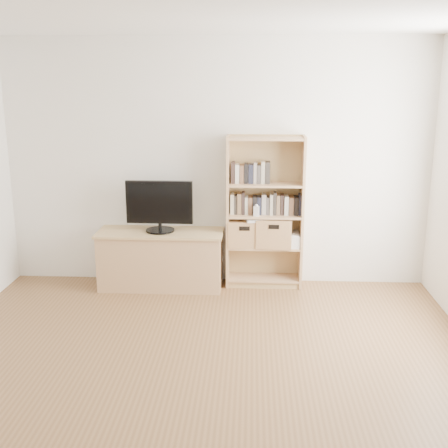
# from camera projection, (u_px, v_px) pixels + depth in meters

# --- Properties ---
(floor) EXTENTS (4.50, 5.00, 0.01)m
(floor) POSITION_uv_depth(u_px,v_px,m) (195.00, 405.00, 3.86)
(floor) COLOR brown
(floor) RESTS_ON ground
(back_wall) EXTENTS (4.50, 0.02, 2.60)m
(back_wall) POSITION_uv_depth(u_px,v_px,m) (217.00, 164.00, 5.95)
(back_wall) COLOR silver
(back_wall) RESTS_ON floor
(ceiling) EXTENTS (4.50, 5.00, 0.01)m
(ceiling) POSITION_uv_depth(u_px,v_px,m) (189.00, 3.00, 3.20)
(ceiling) COLOR white
(ceiling) RESTS_ON back_wall
(tv_stand) EXTENTS (1.29, 0.48, 0.59)m
(tv_stand) POSITION_uv_depth(u_px,v_px,m) (161.00, 260.00, 6.00)
(tv_stand) COLOR tan
(tv_stand) RESTS_ON floor
(bookshelf) EXTENTS (0.81, 0.29, 1.61)m
(bookshelf) POSITION_uv_depth(u_px,v_px,m) (265.00, 213.00, 5.91)
(bookshelf) COLOR tan
(bookshelf) RESTS_ON floor
(television) EXTENTS (0.70, 0.07, 0.55)m
(television) POSITION_uv_depth(u_px,v_px,m) (159.00, 206.00, 5.85)
(television) COLOR black
(television) RESTS_ON tv_stand
(books_row_mid) EXTENTS (0.80, 0.18, 0.21)m
(books_row_mid) POSITION_uv_depth(u_px,v_px,m) (265.00, 204.00, 5.90)
(books_row_mid) COLOR #ADA38A
(books_row_mid) RESTS_ON bookshelf
(books_row_upper) EXTENTS (0.42, 0.17, 0.22)m
(books_row_upper) POSITION_uv_depth(u_px,v_px,m) (248.00, 173.00, 5.83)
(books_row_upper) COLOR #ADA38A
(books_row_upper) RESTS_ON bookshelf
(baby_monitor) EXTENTS (0.06, 0.05, 0.11)m
(baby_monitor) POSITION_uv_depth(u_px,v_px,m) (256.00, 211.00, 5.82)
(baby_monitor) COLOR white
(baby_monitor) RESTS_ON bookshelf
(basket_left) EXTENTS (0.35, 0.29, 0.28)m
(basket_left) POSITION_uv_depth(u_px,v_px,m) (244.00, 232.00, 5.97)
(basket_left) COLOR tan
(basket_left) RESTS_ON bookshelf
(basket_right) EXTENTS (0.38, 0.32, 0.31)m
(basket_right) POSITION_uv_depth(u_px,v_px,m) (274.00, 232.00, 5.95)
(basket_right) COLOR tan
(basket_right) RESTS_ON bookshelf
(laptop) EXTENTS (0.38, 0.30, 0.03)m
(laptop) POSITION_uv_depth(u_px,v_px,m) (261.00, 219.00, 5.92)
(laptop) COLOR silver
(laptop) RESTS_ON basket_left
(magazine_stack) EXTENTS (0.19, 0.27, 0.12)m
(magazine_stack) POSITION_uv_depth(u_px,v_px,m) (290.00, 240.00, 5.97)
(magazine_stack) COLOR beige
(magazine_stack) RESTS_ON bookshelf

